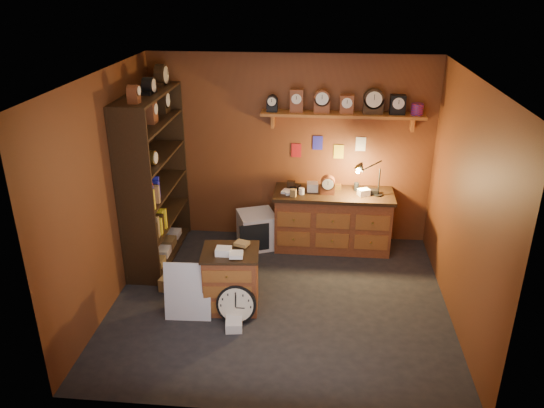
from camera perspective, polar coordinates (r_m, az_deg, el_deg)
The scene contains 11 objects.
floor at distance 6.56m, azimuth 0.84°, elevation -10.38°, with size 4.00×4.00×0.00m, color black.
room_shell at distance 5.88m, azimuth 1.46°, elevation 4.26°, with size 4.02×3.62×2.71m.
shelving_unit at distance 7.20m, azimuth -12.83°, elevation 3.38°, with size 0.47×1.60×2.58m.
workbench at distance 7.61m, azimuth 6.54°, elevation -1.40°, with size 1.67×0.66×1.36m.
low_cabinet at distance 6.27m, azimuth -4.43°, elevation -7.82°, with size 0.70×0.60×0.83m.
big_round_clock at distance 6.12m, azimuth -3.86°, elevation -10.70°, with size 0.45×0.16×0.46m.
white_panel at distance 6.36m, azimuth -8.89°, elevation -11.92°, with size 0.53×0.02×0.71m, color silver.
mini_fridge at distance 7.67m, azimuth -1.66°, elevation -2.79°, with size 0.64×0.67×0.52m.
floor_box_a at distance 6.86m, azimuth -10.70°, elevation -8.36°, with size 0.27×0.23×0.17m, color olive.
floor_box_b at distance 6.10m, azimuth -4.12°, elevation -12.78°, with size 0.18×0.22×0.11m, color white.
floor_box_c at distance 6.57m, azimuth -4.76°, elevation -9.37°, with size 0.27×0.23×0.21m, color olive.
Camera 1 is at (0.42, -5.43, 3.66)m, focal length 35.00 mm.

